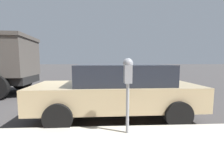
{
  "coord_description": "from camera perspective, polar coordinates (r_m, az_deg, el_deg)",
  "views": [
    {
      "loc": [
        -5.83,
        -0.24,
        1.51
      ],
      "look_at": [
        -2.41,
        -0.43,
        1.08
      ],
      "focal_mm": 28.0,
      "sensor_mm": 36.0,
      "label": 1
    }
  ],
  "objects": [
    {
      "name": "car_tan",
      "position": [
        4.76,
        1.75,
        -1.83
      ],
      "size": [
        2.23,
        4.34,
        1.44
      ],
      "rotation": [
        0.0,
        0.0,
        0.02
      ],
      "color": "tan",
      "rests_on": "ground_plane"
    },
    {
      "name": "parking_meter",
      "position": [
        3.31,
        5.2,
        2.42
      ],
      "size": [
        0.21,
        0.19,
        1.45
      ],
      "color": "gray",
      "rests_on": "sidewalk"
    },
    {
      "name": "ground_plane",
      "position": [
        6.03,
        -5.47,
        -7.36
      ],
      "size": [
        220.0,
        220.0,
        0.0
      ],
      "primitive_type": "plane",
      "color": "#3D3A3A"
    }
  ]
}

